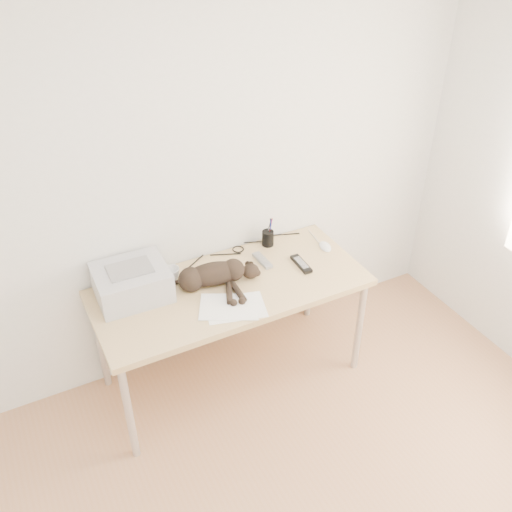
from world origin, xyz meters
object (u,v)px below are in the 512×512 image
desk (225,295)px  printer (132,282)px  mug (172,274)px  pen_cup (268,238)px  mouse (325,245)px  cat (211,276)px

desk → printer: 0.58m
desk → mug: (-0.28, 0.11, 0.18)m
pen_cup → mouse: 0.37m
desk → mug: size_ratio=17.24×
desk → cat: bearing=-161.9°
printer → desk: bearing=-9.0°
mug → pen_cup: pen_cup is taller
printer → mug: printer is taller
pen_cup → printer: bearing=-173.4°
desk → printer: bearing=171.0°
printer → pen_cup: same height
printer → mouse: 1.24m
printer → mouse: bearing=-4.1°
printer → mouse: printer is taller
pen_cup → mouse: (0.31, -0.19, -0.03)m
cat → pen_cup: size_ratio=3.36×
mug → mouse: mug is taller
mouse → mug: bearing=-174.9°
desk → mouse: 0.72m
desk → pen_cup: size_ratio=8.38×
printer → pen_cup: 0.93m
mug → pen_cup: bearing=6.4°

